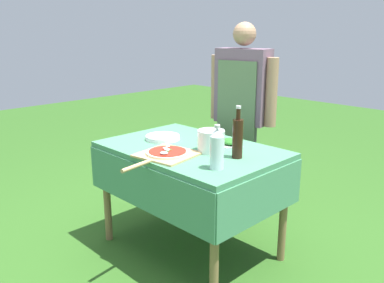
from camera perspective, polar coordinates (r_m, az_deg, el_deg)
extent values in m
plane|color=#2D5B1E|center=(2.92, -0.14, -14.77)|extent=(12.00, 12.00, 0.00)
cube|color=#478960|center=(2.63, -0.15, -1.17)|extent=(1.15, 0.78, 0.04)
cube|color=#478960|center=(2.44, -6.79, -6.59)|extent=(1.15, 0.01, 0.28)
cube|color=#478960|center=(2.96, 5.30, -2.55)|extent=(1.15, 0.01, 0.28)
cube|color=#478960|center=(3.10, -7.64, -1.76)|extent=(0.01, 0.78, 0.28)
cube|color=#478960|center=(2.34, 9.91, -7.80)|extent=(0.01, 0.78, 0.28)
cylinder|color=olive|center=(2.95, -11.87, -7.24)|extent=(0.05, 0.05, 0.70)
cylinder|color=olive|center=(2.24, 3.16, -14.75)|extent=(0.05, 0.05, 0.70)
cylinder|color=olive|center=(3.32, -2.30, -4.27)|extent=(0.05, 0.05, 0.70)
cylinder|color=olive|center=(2.70, 12.73, -9.46)|extent=(0.05, 0.05, 0.70)
cylinder|color=#4C4C51|center=(3.30, 7.89, -3.99)|extent=(0.11, 0.11, 0.76)
cylinder|color=#4C4C51|center=(3.37, 5.65, -3.49)|extent=(0.11, 0.11, 0.76)
cube|color=#6B5166|center=(3.17, 7.15, 7.69)|extent=(0.43, 0.23, 0.57)
cube|color=#56704C|center=(3.13, 6.14, 3.62)|extent=(0.33, 0.06, 0.83)
cylinder|color=#A37A5B|center=(3.06, 11.07, 6.76)|extent=(0.09, 0.09, 0.51)
cylinder|color=#A37A5B|center=(3.30, 3.47, 7.65)|extent=(0.09, 0.09, 0.51)
sphere|color=#A37A5B|center=(3.14, 7.39, 14.75)|extent=(0.17, 0.17, 0.17)
cube|color=tan|center=(2.47, -3.45, -1.81)|extent=(0.36, 0.36, 0.01)
cylinder|color=tan|center=(2.28, -7.82, -3.42)|extent=(0.06, 0.22, 0.02)
cylinder|color=beige|center=(2.46, -3.46, -1.54)|extent=(0.26, 0.26, 0.01)
cylinder|color=#B22819|center=(2.46, -3.46, -1.35)|extent=(0.23, 0.23, 0.00)
ellipsoid|color=white|center=(2.53, -3.42, -0.67)|extent=(0.04, 0.04, 0.01)
ellipsoid|color=white|center=(2.39, -3.94, -1.61)|extent=(0.06, 0.06, 0.02)
ellipsoid|color=white|center=(2.46, -3.56, -1.11)|extent=(0.04, 0.04, 0.01)
ellipsoid|color=white|center=(2.49, -3.79, -0.94)|extent=(0.04, 0.04, 0.01)
ellipsoid|color=white|center=(2.46, -3.47, -1.14)|extent=(0.05, 0.05, 0.01)
ellipsoid|color=#286B23|center=(2.48, -3.16, -1.12)|extent=(0.04, 0.03, 0.00)
ellipsoid|color=#286B23|center=(2.40, -4.04, -1.69)|extent=(0.04, 0.02, 0.00)
ellipsoid|color=#286B23|center=(2.44, -3.56, -1.38)|extent=(0.03, 0.04, 0.00)
cylinder|color=black|center=(2.40, 6.41, 0.37)|extent=(0.06, 0.06, 0.23)
cylinder|color=black|center=(2.36, 6.52, 3.84)|extent=(0.03, 0.03, 0.07)
cylinder|color=silver|center=(2.36, 6.55, 4.81)|extent=(0.03, 0.03, 0.02)
cylinder|color=silver|center=(2.21, 3.50, -1.58)|extent=(0.08, 0.08, 0.18)
cone|color=silver|center=(2.18, 3.55, 1.31)|extent=(0.08, 0.08, 0.05)
cylinder|color=silver|center=(2.17, 3.57, 2.14)|extent=(0.03, 0.03, 0.02)
cube|color=silver|center=(2.69, 5.35, -0.42)|extent=(0.20, 0.18, 0.01)
ellipsoid|color=#286B23|center=(2.68, 5.36, 0.00)|extent=(0.17, 0.15, 0.04)
cylinder|color=silver|center=(2.52, 2.70, 0.08)|extent=(0.17, 0.17, 0.14)
cylinder|color=white|center=(2.81, -4.13, 0.32)|extent=(0.24, 0.24, 0.00)
cylinder|color=white|center=(2.81, -4.14, 0.42)|extent=(0.24, 0.24, 0.00)
cylinder|color=white|center=(2.81, -4.14, 0.52)|extent=(0.24, 0.24, 0.00)
cylinder|color=white|center=(2.81, -4.14, 0.62)|extent=(0.23, 0.23, 0.00)
cylinder|color=white|center=(2.81, -4.14, 0.71)|extent=(0.23, 0.23, 0.00)
cylinder|color=white|center=(2.81, -4.14, 0.81)|extent=(0.23, 0.23, 0.00)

